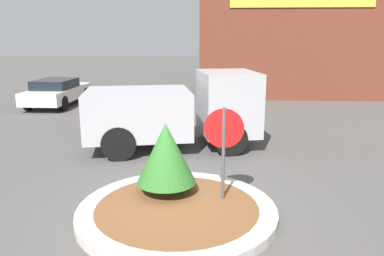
% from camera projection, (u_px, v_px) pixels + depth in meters
% --- Properties ---
extents(ground_plane, '(120.00, 120.00, 0.00)m').
position_uv_depth(ground_plane, '(177.00, 215.00, 7.14)').
color(ground_plane, '#514F4C').
extents(traffic_island, '(3.78, 3.78, 0.18)m').
position_uv_depth(traffic_island, '(177.00, 211.00, 7.12)').
color(traffic_island, '#BCB7AD').
rests_on(traffic_island, ground_plane).
extents(stop_sign, '(0.77, 0.07, 2.02)m').
position_uv_depth(stop_sign, '(224.00, 139.00, 7.17)').
color(stop_sign, '#4C4C51').
rests_on(stop_sign, ground_plane).
extents(island_shrub, '(1.21, 1.21, 1.47)m').
position_uv_depth(island_shrub, '(166.00, 153.00, 7.54)').
color(island_shrub, brown).
rests_on(island_shrub, traffic_island).
extents(utility_truck, '(5.44, 3.29, 2.30)m').
position_uv_depth(utility_truck, '(176.00, 110.00, 11.34)').
color(utility_truck, '#B2B2B7').
rests_on(utility_truck, ground_plane).
extents(storefront_building, '(10.33, 6.07, 6.03)m').
position_uv_depth(storefront_building, '(288.00, 42.00, 22.21)').
color(storefront_building, brown).
rests_on(storefront_building, ground_plane).
extents(parked_sedan_white, '(1.94, 4.57, 1.31)m').
position_uv_depth(parked_sedan_white, '(57.00, 92.00, 18.47)').
color(parked_sedan_white, silver).
rests_on(parked_sedan_white, ground_plane).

